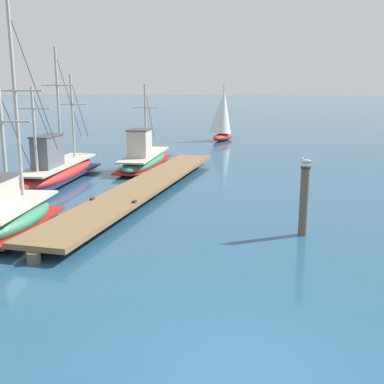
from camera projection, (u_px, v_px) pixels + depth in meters
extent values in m
plane|color=navy|center=(243.00, 382.00, 7.23)|extent=(400.00, 400.00, 0.00)
cube|color=brown|center=(146.00, 185.00, 19.69)|extent=(3.31, 16.47, 0.16)
cylinder|color=brown|center=(34.00, 258.00, 12.02)|extent=(0.36, 0.36, 0.29)
cylinder|color=brown|center=(120.00, 206.00, 17.17)|extent=(0.36, 0.36, 0.29)
cylinder|color=brown|center=(166.00, 178.00, 22.31)|extent=(0.36, 0.36, 0.29)
cylinder|color=brown|center=(195.00, 160.00, 27.45)|extent=(0.36, 0.36, 0.29)
cube|color=#333338|center=(92.00, 199.00, 16.77)|extent=(0.14, 0.21, 0.08)
cube|color=#333338|center=(135.00, 201.00, 16.37)|extent=(0.14, 0.21, 0.08)
ellipsoid|color=#AD2823|center=(59.00, 172.00, 22.13)|extent=(2.00, 7.55, 0.87)
cube|color=#B2AD9E|center=(59.00, 164.00, 22.05)|extent=(1.76, 6.79, 0.08)
cube|color=#19234C|center=(59.00, 176.00, 22.18)|extent=(2.01, 7.40, 0.08)
cube|color=#565B66|center=(48.00, 152.00, 20.80)|extent=(0.86, 1.82, 1.36)
cube|color=#3D3D42|center=(46.00, 136.00, 20.64)|extent=(0.93, 1.96, 0.06)
cylinder|color=#B2ADA3|center=(58.00, 106.00, 21.82)|extent=(0.11, 0.11, 5.24)
cylinder|color=#B2ADA3|center=(57.00, 85.00, 21.61)|extent=(1.51, 0.12, 0.06)
cylinder|color=#333338|center=(69.00, 99.00, 23.13)|extent=(0.14, 2.72, 3.87)
cylinder|color=#B2ADA3|center=(72.00, 116.00, 23.58)|extent=(0.11, 0.11, 4.08)
cylinder|color=#B2ADA3|center=(72.00, 104.00, 23.44)|extent=(1.51, 0.12, 0.06)
cylinder|color=#333338|center=(80.00, 111.00, 24.60)|extent=(0.11, 2.12, 3.02)
cylinder|color=#B2ADA3|center=(34.00, 130.00, 19.48)|extent=(0.11, 0.11, 3.50)
cylinder|color=#B2ADA3|center=(33.00, 108.00, 19.28)|extent=(1.51, 0.12, 0.06)
cylinder|color=#333338|center=(44.00, 124.00, 20.35)|extent=(0.10, 1.83, 2.60)
ellipsoid|color=#337556|center=(6.00, 218.00, 14.46)|extent=(2.32, 4.60, 0.90)
cube|color=#B2AD9E|center=(5.00, 205.00, 14.37)|extent=(2.05, 4.13, 0.08)
cube|color=#B21E19|center=(7.00, 225.00, 14.50)|extent=(2.34, 4.51, 0.08)
cylinder|color=#B2ADA3|center=(3.00, 146.00, 14.19)|extent=(0.11, 0.11, 3.50)
cylinder|color=#B2ADA3|center=(1.00, 121.00, 14.02)|extent=(1.83, 0.18, 0.06)
cylinder|color=#333338|center=(17.00, 137.00, 15.06)|extent=(0.14, 1.82, 2.59)
cylinder|color=#B2ADA3|center=(15.00, 101.00, 14.88)|extent=(0.11, 0.11, 6.06)
cylinder|color=#B2ADA3|center=(15.00, 91.00, 14.81)|extent=(1.83, 0.18, 0.06)
cylinder|color=#333338|center=(37.00, 91.00, 16.40)|extent=(0.23, 3.14, 4.48)
ellipsoid|color=#337556|center=(145.00, 161.00, 25.83)|extent=(1.82, 6.91, 0.76)
cube|color=#B2AD9E|center=(145.00, 155.00, 25.76)|extent=(1.60, 6.21, 0.08)
cube|color=#B21E19|center=(145.00, 164.00, 25.87)|extent=(1.83, 6.77, 0.08)
cube|color=#B7B2A8|center=(140.00, 143.00, 24.60)|extent=(1.03, 1.41, 1.37)
cube|color=#3D3D42|center=(139.00, 130.00, 24.44)|extent=(1.11, 1.53, 0.06)
cylinder|color=#B2ADA3|center=(145.00, 119.00, 25.66)|extent=(0.11, 0.11, 3.73)
cylinder|color=#B2ADA3|center=(145.00, 108.00, 25.53)|extent=(1.50, 0.09, 0.06)
cylinder|color=#333338|center=(150.00, 114.00, 26.59)|extent=(0.07, 1.94, 2.76)
cylinder|color=brown|center=(304.00, 201.00, 14.08)|extent=(0.26, 0.26, 2.10)
cylinder|color=#28282D|center=(306.00, 167.00, 13.85)|extent=(0.30, 0.30, 0.06)
cylinder|color=gold|center=(306.00, 165.00, 13.82)|extent=(0.01, 0.01, 0.07)
cylinder|color=gold|center=(306.00, 165.00, 13.86)|extent=(0.01, 0.01, 0.07)
ellipsoid|color=white|center=(306.00, 162.00, 13.82)|extent=(0.29, 0.14, 0.13)
ellipsoid|color=silver|center=(307.00, 162.00, 13.76)|extent=(0.24, 0.05, 0.09)
ellipsoid|color=#383838|center=(311.00, 162.00, 13.74)|extent=(0.07, 0.03, 0.04)
ellipsoid|color=silver|center=(307.00, 161.00, 13.86)|extent=(0.24, 0.05, 0.09)
ellipsoid|color=#383838|center=(311.00, 161.00, 13.83)|extent=(0.07, 0.03, 0.04)
cone|color=white|center=(311.00, 162.00, 13.78)|extent=(0.09, 0.08, 0.07)
sphere|color=white|center=(302.00, 159.00, 13.83)|extent=(0.08, 0.08, 0.08)
cone|color=gold|center=(300.00, 159.00, 13.84)|extent=(0.05, 0.03, 0.02)
ellipsoid|color=#AD2823|center=(223.00, 137.00, 38.47)|extent=(1.89, 3.66, 0.60)
cylinder|color=#B2ADA3|center=(224.00, 109.00, 38.05)|extent=(0.08, 0.08, 3.92)
cone|color=silver|center=(222.00, 111.00, 37.78)|extent=(2.44, 2.19, 3.49)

